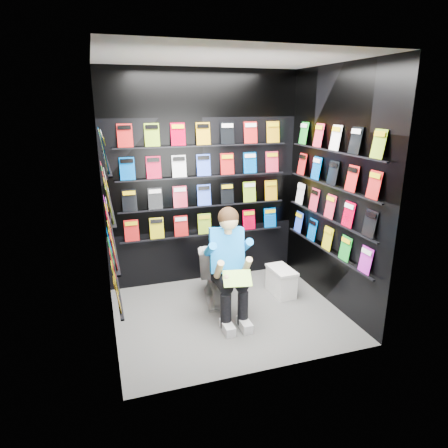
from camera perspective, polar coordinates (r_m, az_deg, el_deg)
name	(u,v)px	position (r m, az deg, el deg)	size (l,w,h in m)	color
floor	(229,314)	(4.46, 0.69, -12.74)	(2.40, 2.40, 0.00)	#555552
ceiling	(230,58)	(3.90, 0.84, 22.68)	(2.40, 2.40, 0.00)	white
wall_back	(203,180)	(4.92, -2.99, 6.27)	(2.40, 0.04, 2.60)	black
wall_front	(271,227)	(3.09, 6.71, -0.36)	(2.40, 0.04, 2.60)	black
wall_left	(104,207)	(3.78, -16.74, 2.28)	(0.04, 2.00, 2.60)	black
wall_right	(334,190)	(4.50, 15.43, 4.67)	(0.04, 2.00, 2.60)	black
comics_back	(204,180)	(4.89, -2.90, 6.26)	(2.10, 0.06, 1.37)	#DA2B44
comics_left	(108,207)	(3.78, -16.29, 2.40)	(0.06, 1.70, 1.37)	#DA2B44
comics_right	(332,190)	(4.49, 15.11, 4.72)	(0.06, 1.70, 1.37)	#DA2B44
toilet	(216,270)	(4.62, -1.19, -6.56)	(0.42, 0.75, 0.73)	white
longbox	(281,282)	(4.88, 8.16, -8.25)	(0.22, 0.40, 0.30)	white
longbox_lid	(282,270)	(4.81, 8.24, -6.48)	(0.24, 0.42, 0.03)	white
reader	(226,251)	(4.15, 0.30, -3.84)	(0.48, 0.69, 1.28)	blue
held_comic	(237,278)	(3.90, 1.91, -7.77)	(0.28, 0.01, 0.19)	#3AB65E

